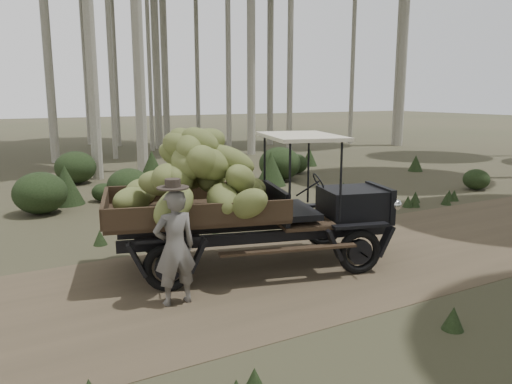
% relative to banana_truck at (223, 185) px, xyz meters
% --- Properties ---
extents(ground, '(120.00, 120.00, 0.00)m').
position_rel_banana_truck_xyz_m(ground, '(2.26, -0.56, -1.43)').
color(ground, '#473D2B').
rests_on(ground, ground).
extents(dirt_track, '(70.00, 4.00, 0.01)m').
position_rel_banana_truck_xyz_m(dirt_track, '(2.26, -0.56, -1.43)').
color(dirt_track, brown).
rests_on(dirt_track, ground).
extents(banana_truck, '(5.05, 2.93, 2.46)m').
position_rel_banana_truck_xyz_m(banana_truck, '(0.00, 0.00, 0.00)').
color(banana_truck, black).
rests_on(banana_truck, ground).
extents(farmer, '(0.59, 0.44, 1.76)m').
position_rel_banana_truck_xyz_m(farmer, '(-1.17, -0.91, -0.60)').
color(farmer, '#605C58').
rests_on(farmer, ground).
extents(undergrowth, '(21.94, 20.85, 1.29)m').
position_rel_banana_truck_xyz_m(undergrowth, '(3.44, 0.66, -0.94)').
color(undergrowth, '#233319').
rests_on(undergrowth, ground).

